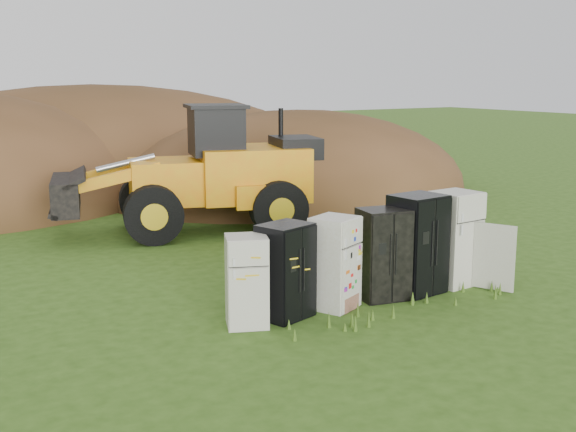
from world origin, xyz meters
The scene contains 10 objects.
ground centered at (0.00, 0.00, 0.00)m, with size 120.00×120.00×0.00m, color #2E4F15.
fridge_leftmost centered at (-2.42, 0.00, 0.77)m, with size 0.68×0.65×1.54m, color beige, non-canonical shape.
fridge_black_side centered at (-1.65, 0.02, 0.83)m, with size 0.86×0.68×1.65m, color black, non-canonical shape.
fridge_sticker centered at (-0.64, 0.01, 0.84)m, with size 0.75×0.69×1.67m, color silver, non-canonical shape.
fridge_dark_mid centered at (0.47, 0.00, 0.86)m, with size 0.87×0.71×1.71m, color black, non-canonical shape.
fridge_black_right centered at (1.27, -0.04, 0.96)m, with size 0.96×0.80×1.91m, color black, non-canonical shape.
fridge_open_door centered at (2.28, 0.00, 0.94)m, with size 0.85×0.79×1.88m, color beige, non-canonical shape.
wheel_loader centered at (-0.36, 7.25, 1.69)m, with size 6.99×2.84×3.38m, color #D89A0E, non-canonical shape.
dirt_mound_right centered at (5.60, 11.26, 0.00)m, with size 13.41×9.84×5.91m, color #422C15.
dirt_mound_back centered at (0.37, 17.91, 0.00)m, with size 20.39×13.59×7.58m, color #422C15.
Camera 1 is at (-7.86, -10.23, 4.14)m, focal length 45.00 mm.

